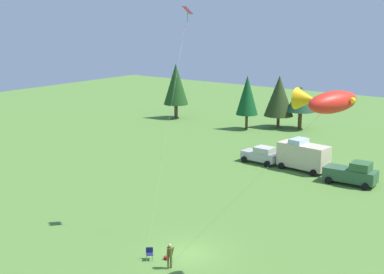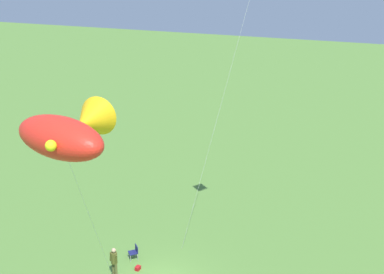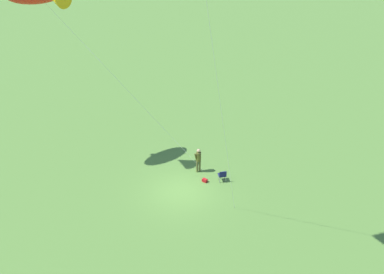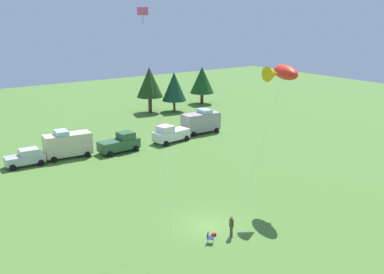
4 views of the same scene
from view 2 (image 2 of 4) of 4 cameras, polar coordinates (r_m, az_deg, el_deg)
person_kite_flyer at (r=29.34m, az=-8.31°, el=-12.87°), size 0.43×0.58×1.74m
folding_chair at (r=30.98m, az=-6.16°, el=-12.01°), size 0.68×0.68×0.82m
backpack_on_grass at (r=30.22m, az=-5.80°, el=-13.74°), size 0.34×0.25×0.22m
kite_large_fish at (r=16.41m, az=-13.16°, el=0.40°), size 10.48×5.95×12.15m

